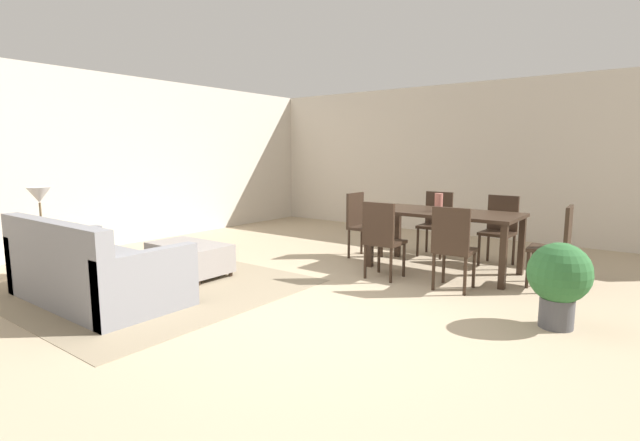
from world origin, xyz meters
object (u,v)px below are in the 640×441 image
dining_chair_head_west (361,221)px  dining_chair_far_right (500,226)px  dining_chair_near_left (382,236)px  potted_plant (559,278)px  side_table (43,242)px  dining_chair_head_east (557,242)px  vase_centerpiece (439,202)px  dining_table (444,218)px  dining_chair_far_left (436,220)px  couch (93,273)px  table_lamp (39,197)px  ottoman_table (190,257)px  dining_chair_near_right (453,244)px

dining_chair_head_west → dining_chair_far_right: bearing=23.5°
dining_chair_near_left → dining_chair_far_right: size_ratio=1.00×
potted_plant → side_table: bearing=-159.2°
dining_chair_far_right → dining_chair_head_west: (-1.71, -0.74, 0.00)m
dining_chair_head_east → vase_centerpiece: 1.41m
dining_table → vase_centerpiece: (-0.07, -0.04, 0.20)m
vase_centerpiece → potted_plant: (1.61, -1.23, -0.44)m
dining_chair_far_left → dining_chair_head_west: bearing=-135.6°
couch → side_table: couch is taller
dining_chair_head_west → vase_centerpiece: 1.24m
dining_chair_far_left → potted_plant: size_ratio=1.25×
dining_chair_near_left → dining_chair_far_right: (0.88, 1.60, 0.00)m
table_lamp → ottoman_table: bearing=43.8°
table_lamp → side_table: bearing=14.0°
couch → ottoman_table: (-0.05, 1.21, -0.06)m
dining_chair_far_left → dining_chair_head_west: 1.12m
potted_plant → dining_chair_head_west: bearing=155.0°
dining_chair_head_west → potted_plant: (2.80, -1.31, -0.08)m
dining_chair_head_west → table_lamp: bearing=-125.8°
dining_chair_near_left → dining_chair_near_right: (0.84, 0.04, 0.00)m
dining_chair_near_right → dining_chair_head_west: 1.86m
potted_plant → table_lamp: bearing=-159.2°
dining_chair_far_right → couch: bearing=-124.7°
table_lamp → potted_plant: bearing=20.8°
dining_table → dining_chair_head_east: 1.30m
couch → dining_table: size_ratio=1.06×
table_lamp → dining_chair_head_west: 4.04m
ottoman_table → dining_chair_near_left: size_ratio=1.11×
dining_chair_far_right → dining_chair_head_east: 1.14m
ottoman_table → potted_plant: potted_plant is taller
dining_chair_near_left → vase_centerpiece: size_ratio=4.10×
ottoman_table → potted_plant: size_ratio=1.38×
side_table → dining_chair_far_left: bearing=52.1°
table_lamp → vase_centerpiece: size_ratio=2.34×
ottoman_table → dining_chair_near_right: bearing=24.5°
side_table → table_lamp: size_ratio=1.08×
dining_chair_head_west → dining_chair_near_right: bearing=-26.0°
ottoman_table → side_table: side_table is taller
couch → dining_chair_far_left: dining_chair_far_left is taller
table_lamp → dining_chair_near_right: 4.72m
couch → dining_chair_near_right: (2.76, 2.50, 0.24)m
couch → dining_chair_far_left: 4.52m
dining_table → dining_chair_far_left: 0.95m
dining_table → dining_chair_far_left: (-0.45, 0.82, -0.15)m
table_lamp → dining_chair_far_right: size_ratio=0.57×
dining_chair_near_left → ottoman_table: bearing=-147.8°
couch → dining_chair_near_right: size_ratio=2.08×
dining_chair_near_right → potted_plant: size_ratio=1.25×
ottoman_table → dining_chair_near_left: (1.97, 1.24, 0.29)m
table_lamp → dining_chair_head_west: table_lamp is taller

